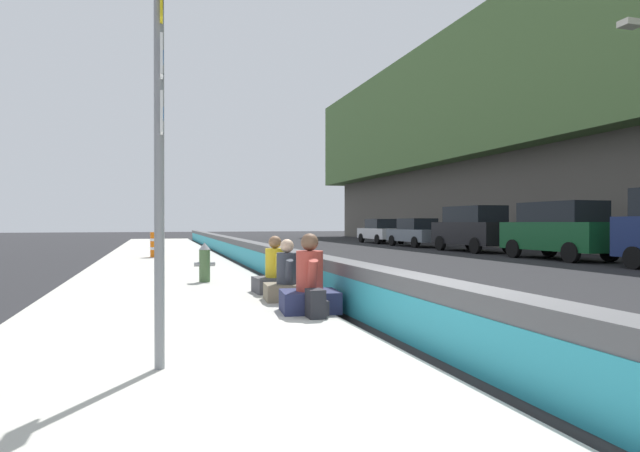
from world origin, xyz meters
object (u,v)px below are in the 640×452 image
parked_car_far (381,231)px  route_sign_post (160,138)px  seated_person_rear (275,275)px  parked_car_fourth (473,228)px  backpack (316,304)px  construction_barrel (157,244)px  fire_hydrant (205,262)px  parked_car_third (560,230)px  seated_person_middle (287,281)px  parked_car_midline (416,232)px  seated_person_foreground (310,287)px

parked_car_far → route_sign_post: bearing=152.9°
route_sign_post → seated_person_rear: bearing=-23.6°
route_sign_post → parked_car_fourth: route_sign_post is taller
backpack → construction_barrel: (14.29, 2.10, 0.28)m
fire_hydrant → construction_barrel: 9.34m
construction_barrel → parked_car_third: size_ratio=0.20×
construction_barrel → parked_car_fourth: size_ratio=0.20×
seated_person_middle → seated_person_rear: bearing=-1.1°
fire_hydrant → parked_car_midline: 21.99m
parked_car_third → parked_car_fourth: size_ratio=1.00×
construction_barrel → parked_car_far: parked_car_far is taller
seated_person_middle → construction_barrel: size_ratio=1.10×
parked_car_fourth → route_sign_post: bearing=140.1°
construction_barrel → parked_car_third: bearing=-105.4°
seated_person_rear → parked_car_far: size_ratio=0.24×
construction_barrel → parked_car_fourth: bearing=-83.3°
fire_hydrant → seated_person_rear: seated_person_rear is taller
route_sign_post → parked_car_far: 33.20m
seated_person_rear → parked_car_midline: size_ratio=0.24×
seated_person_middle → parked_car_midline: bearing=-32.6°
parked_car_midline → parked_car_far: size_ratio=1.01×
construction_barrel → parked_car_far: (13.19, -15.12, 0.24)m
seated_person_foreground → parked_car_midline: size_ratio=0.26×
seated_person_foreground → seated_person_rear: seated_person_foreground is taller
seated_person_rear → parked_car_fourth: 18.59m
route_sign_post → seated_person_foreground: route_sign_post is taller
route_sign_post → parked_car_midline: 28.33m
fire_hydrant → seated_person_foreground: seated_person_foreground is taller
seated_person_rear → parked_car_far: bearing=-27.8°
route_sign_post → fire_hydrant: 7.31m
parked_car_third → seated_person_middle: bearing=122.6°
route_sign_post → parked_car_third: (12.16, -15.15, -1.05)m
seated_person_foreground → seated_person_middle: (1.26, 0.04, -0.04)m
parked_car_third → parked_car_far: size_ratio=1.08×
seated_person_foreground → parked_car_fourth: size_ratio=0.24×
construction_barrel → parked_car_midline: parked_car_midline is taller
parked_car_third → parked_car_far: (17.36, 0.04, -0.32)m
backpack → seated_person_rear: bearing=-0.6°
seated_person_middle → parked_car_midline: (20.17, -12.92, 0.40)m
fire_hydrant → seated_person_middle: size_ratio=0.84×
seated_person_middle → construction_barrel: 12.70m
seated_person_middle → parked_car_third: parked_car_third is taller
backpack → parked_car_fourth: size_ratio=0.08×
fire_hydrant → parked_car_far: (22.47, -14.12, 0.27)m
construction_barrel → parked_car_third: 15.73m
seated_person_middle → backpack: (-1.77, 0.01, -0.13)m
route_sign_post → construction_barrel: 16.41m
seated_person_foreground → parked_car_midline: (21.43, -12.88, 0.36)m
fire_hydrant → backpack: fire_hydrant is taller
seated_person_middle → backpack: bearing=179.7°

